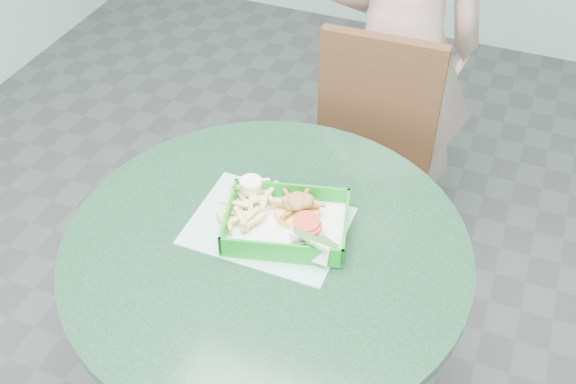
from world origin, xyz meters
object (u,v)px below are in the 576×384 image
at_px(diner_person, 400,45).
at_px(crab_sandwich, 301,213).
at_px(cafe_table, 268,295).
at_px(sauce_ramekin, 263,186).
at_px(food_basket, 287,232).
at_px(dining_chair, 366,161).

relative_size(diner_person, crab_sandwich, 14.77).
distance_m(cafe_table, sauce_ramekin, 0.28).
bearing_deg(crab_sandwich, food_basket, -114.60).
relative_size(cafe_table, sauce_ramekin, 17.13).
relative_size(crab_sandwich, sauce_ramekin, 1.92).
height_order(dining_chair, diner_person, diner_person).
xyz_separation_m(cafe_table, crab_sandwich, (0.05, 0.10, 0.22)).
height_order(dining_chair, crab_sandwich, dining_chair).
xyz_separation_m(dining_chair, crab_sandwich, (-0.01, -0.56, 0.27)).
distance_m(diner_person, sauce_ramekin, 0.81).
bearing_deg(cafe_table, dining_chair, 84.40).
height_order(crab_sandwich, sauce_ramekin, crab_sandwich).
bearing_deg(sauce_ramekin, crab_sandwich, -24.65).
bearing_deg(cafe_table, sauce_ramekin, 115.03).
height_order(cafe_table, diner_person, diner_person).
bearing_deg(food_basket, cafe_table, -118.48).
bearing_deg(sauce_ramekin, dining_chair, 74.89).
distance_m(cafe_table, food_basket, 0.20).
xyz_separation_m(crab_sandwich, sauce_ramekin, (-0.12, 0.06, 0.00)).
xyz_separation_m(food_basket, crab_sandwich, (0.02, 0.04, 0.03)).
distance_m(crab_sandwich, sauce_ramekin, 0.13).
bearing_deg(food_basket, dining_chair, 86.70).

